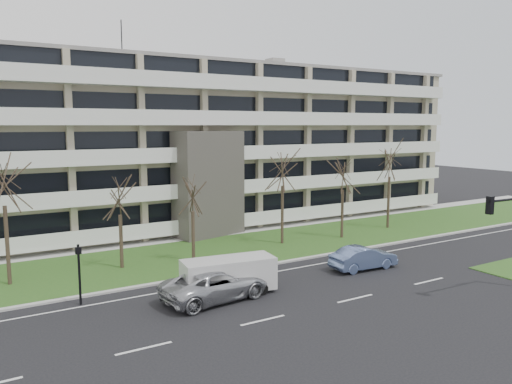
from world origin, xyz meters
TOP-DOWN VIEW (x-y plane):
  - ground at (0.00, 0.00)m, footprint 160.00×160.00m
  - grass_verge at (0.00, 13.00)m, footprint 90.00×10.00m
  - curb at (0.00, 8.00)m, footprint 90.00×0.35m
  - sidewalk at (0.00, 18.50)m, footprint 90.00×2.00m
  - lane_edge_line at (0.00, 6.50)m, footprint 90.00×0.12m
  - apartment_building at (-0.01, 25.32)m, footprint 60.50×15.10m
  - silver_pickup at (-6.66, 3.87)m, footprint 6.38×3.47m
  - blue_sedan at (4.37, 4.04)m, footprint 4.75×1.91m
  - white_van at (-5.52, 4.34)m, footprint 5.46×2.69m
  - pedestrian_signal at (-13.18, 6.87)m, footprint 0.32×0.26m
  - tree_1 at (-16.10, 12.45)m, footprint 4.29×4.29m
  - tree_2 at (-9.34, 12.46)m, footprint 3.23×3.23m
  - tree_3 at (-4.56, 11.54)m, footprint 3.19×3.19m
  - tree_4 at (3.72, 12.71)m, footprint 4.20×4.20m
  - tree_5 at (9.24, 11.85)m, footprint 3.67×3.67m
  - tree_6 at (15.56, 12.77)m, footprint 4.28×4.28m

SIDE VIEW (x-z plane):
  - ground at x=0.00m, z-range 0.00..0.00m
  - lane_edge_line at x=0.00m, z-range 0.00..0.01m
  - grass_verge at x=0.00m, z-range 0.00..0.06m
  - sidewalk at x=0.00m, z-range 0.00..0.08m
  - curb at x=0.00m, z-range 0.00..0.12m
  - blue_sedan at x=4.37m, z-range 0.00..1.54m
  - silver_pickup at x=-6.66m, z-range 0.00..1.70m
  - white_van at x=-5.52m, z-range 0.20..2.24m
  - pedestrian_signal at x=-13.18m, z-range 0.45..3.73m
  - tree_3 at x=-4.56m, z-range 1.77..8.15m
  - tree_2 at x=-9.34m, z-range 1.79..8.26m
  - tree_5 at x=9.24m, z-range 2.04..9.38m
  - tree_4 at x=3.72m, z-range 2.33..10.73m
  - tree_6 at x=15.56m, z-range 2.38..10.94m
  - tree_1 at x=-16.10m, z-range 2.39..10.97m
  - apartment_building at x=-0.01m, z-range -1.76..16.99m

